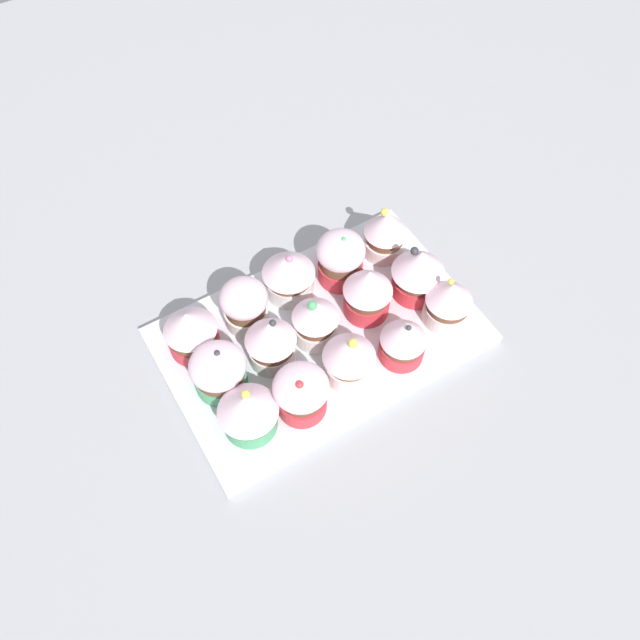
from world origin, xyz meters
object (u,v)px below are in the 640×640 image
cupcake_7 (316,320)px  cupcake_13 (301,393)px  cupcake_4 (191,330)px  cupcake_14 (248,411)px  cupcake_2 (287,274)px  cupcake_3 (245,304)px  cupcake_8 (270,340)px  baking_tray (320,336)px  cupcake_0 (386,232)px  cupcake_10 (449,301)px  cupcake_1 (341,258)px  cupcake_11 (403,339)px  cupcake_6 (366,288)px  cupcake_5 (418,271)px  cupcake_9 (217,369)px  cupcake_12 (351,354)px

cupcake_7 → cupcake_13: cupcake_7 is taller
cupcake_4 → cupcake_14: (-0.96, 12.36, 0.03)cm
cupcake_2 → cupcake_3: 6.62cm
cupcake_2 → cupcake_8: 9.59cm
cupcake_13 → cupcake_14: bearing=-10.0°
baking_tray → cupcake_0: (-13.67, -6.49, 4.40)cm
baking_tray → cupcake_7: bearing=5.7°
cupcake_8 → cupcake_10: bearing=163.5°
cupcake_1 → cupcake_13: (13.32, 13.15, -0.43)cm
cupcake_7 → cupcake_14: bearing=26.7°
baking_tray → cupcake_11: 10.79cm
cupcake_14 → cupcake_3: bearing=-116.2°
cupcake_2 → cupcake_6: bearing=134.8°
cupcake_2 → cupcake_7: size_ratio=1.00×
cupcake_1 → cupcake_14: size_ratio=1.09×
cupcake_3 → cupcake_6: (-13.35, 5.66, 0.44)cm
cupcake_5 → cupcake_7: (14.17, -0.67, -0.42)cm
baking_tray → cupcake_7: cupcake_7 is taller
cupcake_6 → cupcake_14: cupcake_6 is taller
cupcake_9 → cupcake_13: 9.94cm
cupcake_2 → cupcake_4: bearing=4.9°
cupcake_5 → cupcake_2: bearing=-30.6°
cupcake_3 → cupcake_14: size_ratio=0.98×
cupcake_5 → cupcake_9: (26.75, -1.08, -0.93)cm
baking_tray → cupcake_10: cupcake_10 is taller
cupcake_6 → cupcake_8: bearing=1.3°
cupcake_7 → cupcake_8: size_ratio=0.96×
cupcake_7 → cupcake_9: 12.59cm
cupcake_0 → cupcake_13: size_ratio=1.12×
cupcake_5 → cupcake_11: cupcake_5 is taller
cupcake_0 → cupcake_7: (14.32, 6.56, -0.17)cm
cupcake_13 → cupcake_14: (5.98, -1.06, 0.14)cm
cupcake_8 → cupcake_14: cupcake_8 is taller
cupcake_7 → cupcake_12: (-0.95, 6.23, 0.45)cm
cupcake_3 → cupcake_0: bearing=-179.0°
cupcake_4 → cupcake_5: bearing=165.7°
cupcake_0 → cupcake_13: bearing=33.8°
cupcake_7 → cupcake_11: bearing=135.0°
cupcake_7 → cupcake_8: 5.90cm
baking_tray → cupcake_0: bearing=-154.6°
cupcake_0 → cupcake_2: (13.87, -0.90, -0.08)cm
cupcake_4 → cupcake_13: 15.10cm
cupcake_5 → cupcake_14: bearing=11.6°
cupcake_6 → cupcake_14: size_ratio=1.10×
cupcake_13 → cupcake_14: cupcake_14 is taller
cupcake_2 → cupcake_0: bearing=176.3°
baking_tray → cupcake_11: cupcake_11 is taller
cupcake_8 → cupcake_14: size_ratio=1.09×
cupcake_1 → cupcake_3: 13.28cm
cupcake_5 → cupcake_14: (26.25, 5.40, -0.46)cm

